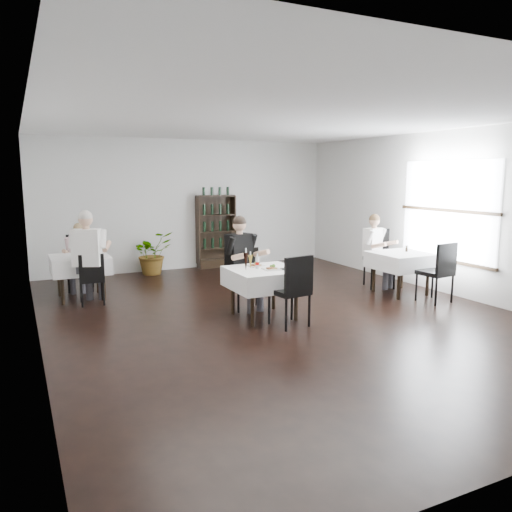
{
  "coord_description": "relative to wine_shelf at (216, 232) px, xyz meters",
  "views": [
    {
      "loc": [
        -3.68,
        -6.71,
        2.2
      ],
      "look_at": [
        -0.34,
        0.2,
        0.94
      ],
      "focal_mm": 35.0,
      "sensor_mm": 36.0,
      "label": 1
    }
  ],
  "objects": [
    {
      "name": "plate_near",
      "position": [
        -0.82,
        -4.43,
        -0.06
      ],
      "size": [
        0.25,
        0.25,
        0.08
      ],
      "color": "white",
      "rests_on": "main_table"
    },
    {
      "name": "window_right",
      "position": [
        2.88,
        -4.31,
        0.65
      ],
      "size": [
        0.06,
        2.3,
        1.85
      ],
      "color": "white",
      "rests_on": "room_shell"
    },
    {
      "name": "coke_bottle",
      "position": [
        -0.98,
        -4.26,
        0.02
      ],
      "size": [
        0.06,
        0.06,
        0.24
      ],
      "color": "silver",
      "rests_on": "main_table"
    },
    {
      "name": "plate_far",
      "position": [
        -0.91,
        -4.07,
        -0.06
      ],
      "size": [
        0.28,
        0.28,
        0.07
      ],
      "color": "white",
      "rests_on": "main_table"
    },
    {
      "name": "diner_right_far",
      "position": [
        2.07,
        -3.34,
        -0.01
      ],
      "size": [
        0.62,
        0.66,
        1.44
      ],
      "color": "#42424A",
      "rests_on": "ground"
    },
    {
      "name": "main_chair_near",
      "position": [
        -0.74,
        -4.94,
        -0.24
      ],
      "size": [
        0.54,
        0.54,
        1.06
      ],
      "color": "black",
      "rests_on": "ground"
    },
    {
      "name": "right_chair_far",
      "position": [
        2.13,
        -3.32,
        -0.2
      ],
      "size": [
        0.66,
        0.67,
        1.13
      ],
      "color": "black",
      "rests_on": "ground"
    },
    {
      "name": "pepper_mill",
      "position": [
        2.28,
        -3.94,
        -0.02
      ],
      "size": [
        0.06,
        0.06,
        0.11
      ],
      "primitive_type": "cylinder",
      "rotation": [
        0.0,
        0.0,
        -0.31
      ],
      "color": "black",
      "rests_on": "right_table"
    },
    {
      "name": "room_shell",
      "position": [
        -0.6,
        -4.31,
        0.65
      ],
      "size": [
        9.0,
        9.0,
        9.0
      ],
      "color": "black",
      "rests_on": "ground"
    },
    {
      "name": "main_table",
      "position": [
        -0.9,
        -4.31,
        -0.23
      ],
      "size": [
        1.03,
        1.03,
        0.77
      ],
      "color": "black",
      "rests_on": "ground"
    },
    {
      "name": "pilsner_lager",
      "position": [
        -1.08,
        -4.22,
        0.03
      ],
      "size": [
        0.06,
        0.06,
        0.27
      ],
      "color": "#B38D2E",
      "rests_on": "main_table"
    },
    {
      "name": "diner_left_far",
      "position": [
        -3.24,
        -1.19,
        -0.09
      ],
      "size": [
        0.55,
        0.59,
        1.3
      ],
      "color": "#42424A",
      "rests_on": "ground"
    },
    {
      "name": "left_chair_far",
      "position": [
        -3.21,
        -1.05,
        -0.24
      ],
      "size": [
        0.55,
        0.55,
        1.06
      ],
      "color": "black",
      "rests_on": "ground"
    },
    {
      "name": "diner_left_near",
      "position": [
        -3.21,
        -2.32,
        0.09
      ],
      "size": [
        0.72,
        0.76,
        1.62
      ],
      "color": "#42424A",
      "rests_on": "ground"
    },
    {
      "name": "left_chair_near",
      "position": [
        -3.19,
        -2.38,
        -0.34
      ],
      "size": [
        0.43,
        0.44,
        0.89
      ],
      "color": "black",
      "rests_on": "ground"
    },
    {
      "name": "pilsner_dark",
      "position": [
        -1.21,
        -4.34,
        0.06
      ],
      "size": [
        0.08,
        0.08,
        0.34
      ],
      "color": "black",
      "rests_on": "main_table"
    },
    {
      "name": "potted_tree",
      "position": [
        -1.59,
        -0.19,
        -0.37
      ],
      "size": [
        1.03,
        0.96,
        0.95
      ],
      "primitive_type": "imported",
      "rotation": [
        0.0,
        0.0,
        0.29
      ],
      "color": "#26531C",
      "rests_on": "ground"
    },
    {
      "name": "wine_shelf",
      "position": [
        0.0,
        0.0,
        0.0
      ],
      "size": [
        0.9,
        0.28,
        1.75
      ],
      "color": "black",
      "rests_on": "ground"
    },
    {
      "name": "napkin_cutlery",
      "position": [
        -0.61,
        -4.51,
        -0.07
      ],
      "size": [
        0.22,
        0.2,
        0.02
      ],
      "color": "black",
      "rests_on": "main_table"
    },
    {
      "name": "right_chair_near",
      "position": [
        2.22,
        -4.83,
        -0.24
      ],
      "size": [
        0.53,
        0.53,
        1.06
      ],
      "color": "black",
      "rests_on": "ground"
    },
    {
      "name": "left_table",
      "position": [
        -3.3,
        -1.81,
        -0.23
      ],
      "size": [
        0.98,
        0.98,
        0.77
      ],
      "color": "black",
      "rests_on": "ground"
    },
    {
      "name": "right_table",
      "position": [
        2.1,
        -4.01,
        -0.23
      ],
      "size": [
        0.98,
        0.98,
        0.77
      ],
      "color": "black",
      "rests_on": "ground"
    },
    {
      "name": "diner_main",
      "position": [
        -0.98,
        -3.71,
        0.05
      ],
      "size": [
        0.66,
        0.7,
        1.54
      ],
      "color": "#42424A",
      "rests_on": "ground"
    },
    {
      "name": "main_chair_far",
      "position": [
        -0.9,
        -3.68,
        -0.28
      ],
      "size": [
        0.54,
        0.54,
        0.99
      ],
      "color": "black",
      "rests_on": "ground"
    }
  ]
}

